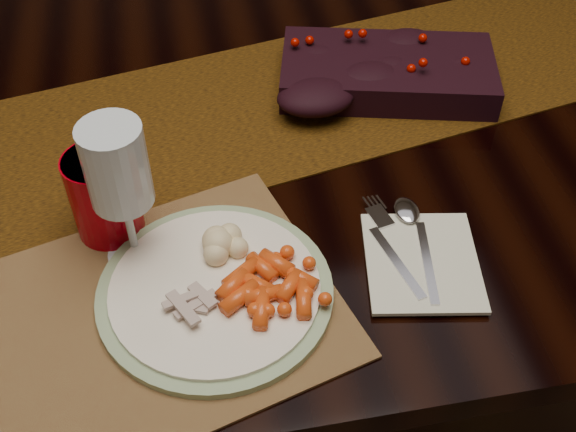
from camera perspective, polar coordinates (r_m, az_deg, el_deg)
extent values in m
plane|color=black|center=(1.67, -2.84, -13.37)|extent=(5.00, 5.00, 0.00)
cube|color=black|center=(1.36, -3.41, -5.28)|extent=(1.80, 1.00, 0.75)
cube|color=#32210C|center=(1.11, -4.35, 7.96)|extent=(1.67, 0.66, 0.00)
cube|color=#99704E|center=(0.85, -11.71, -8.13)|extent=(0.52, 0.44, 0.00)
cylinder|color=white|center=(0.86, -5.78, -5.90)|extent=(0.31, 0.31, 0.02)
cube|color=beige|center=(0.90, 10.53, -3.57)|extent=(0.16, 0.18, 0.01)
cylinder|color=#A3000C|center=(0.92, -14.35, 1.61)|extent=(0.09, 0.09, 0.12)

